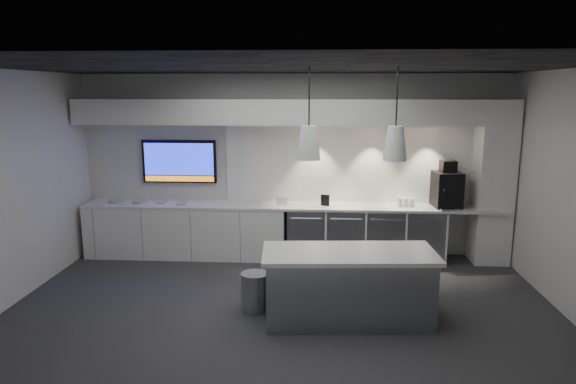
# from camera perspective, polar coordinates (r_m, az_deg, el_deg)

# --- Properties ---
(floor) EXTENTS (7.00, 7.00, 0.00)m
(floor) POSITION_cam_1_polar(r_m,az_deg,el_deg) (6.59, -0.74, -13.31)
(floor) COLOR #323235
(floor) RESTS_ON ground
(ceiling) EXTENTS (7.00, 7.00, 0.00)m
(ceiling) POSITION_cam_1_polar(r_m,az_deg,el_deg) (5.99, -0.81, 13.75)
(ceiling) COLOR black
(ceiling) RESTS_ON wall_back
(wall_back) EXTENTS (7.00, 0.00, 7.00)m
(wall_back) POSITION_cam_1_polar(r_m,az_deg,el_deg) (8.57, 0.48, 2.96)
(wall_back) COLOR silver
(wall_back) RESTS_ON floor
(wall_front) EXTENTS (7.00, 0.00, 7.00)m
(wall_front) POSITION_cam_1_polar(r_m,az_deg,el_deg) (3.72, -3.69, -8.28)
(wall_front) COLOR silver
(wall_front) RESTS_ON floor
(back_counter) EXTENTS (6.80, 0.65, 0.04)m
(back_counter) POSITION_cam_1_polar(r_m,az_deg,el_deg) (8.37, 0.36, -1.56)
(back_counter) COLOR white
(back_counter) RESTS_ON left_base_cabinets
(left_base_cabinets) EXTENTS (3.30, 0.63, 0.86)m
(left_base_cabinets) POSITION_cam_1_polar(r_m,az_deg,el_deg) (8.75, -11.20, -4.25)
(left_base_cabinets) COLOR white
(left_base_cabinets) RESTS_ON floor
(fridge_unit_a) EXTENTS (0.60, 0.61, 0.85)m
(fridge_unit_a) POSITION_cam_1_polar(r_m,az_deg,el_deg) (8.47, 2.05, -4.59)
(fridge_unit_a) COLOR gray
(fridge_unit_a) RESTS_ON floor
(fridge_unit_b) EXTENTS (0.60, 0.61, 0.85)m
(fridge_unit_b) POSITION_cam_1_polar(r_m,az_deg,el_deg) (8.48, 6.32, -4.63)
(fridge_unit_b) COLOR gray
(fridge_unit_b) RESTS_ON floor
(fridge_unit_c) EXTENTS (0.60, 0.61, 0.85)m
(fridge_unit_c) POSITION_cam_1_polar(r_m,az_deg,el_deg) (8.54, 10.56, -4.65)
(fridge_unit_c) COLOR gray
(fridge_unit_c) RESTS_ON floor
(fridge_unit_d) EXTENTS (0.60, 0.61, 0.85)m
(fridge_unit_d) POSITION_cam_1_polar(r_m,az_deg,el_deg) (8.64, 14.72, -4.65)
(fridge_unit_d) COLOR gray
(fridge_unit_d) RESTS_ON floor
(backsplash) EXTENTS (4.60, 0.03, 1.30)m
(backsplash) POSITION_cam_1_polar(r_m,az_deg,el_deg) (8.57, 8.53, 3.17)
(backsplash) COLOR white
(backsplash) RESTS_ON wall_back
(soffit) EXTENTS (6.90, 0.60, 0.40)m
(soffit) POSITION_cam_1_polar(r_m,az_deg,el_deg) (8.19, 0.38, 8.90)
(soffit) COLOR white
(soffit) RESTS_ON wall_back
(column) EXTENTS (0.55, 0.55, 2.60)m
(column) POSITION_cam_1_polar(r_m,az_deg,el_deg) (8.74, 21.81, 0.98)
(column) COLOR white
(column) RESTS_ON floor
(wall_tv) EXTENTS (1.25, 0.07, 0.72)m
(wall_tv) POSITION_cam_1_polar(r_m,az_deg,el_deg) (8.82, -11.98, 3.34)
(wall_tv) COLOR black
(wall_tv) RESTS_ON wall_back
(island) EXTENTS (2.10, 1.01, 0.87)m
(island) POSITION_cam_1_polar(r_m,az_deg,el_deg) (6.29, 6.72, -10.30)
(island) COLOR gray
(island) RESTS_ON floor
(bin) EXTENTS (0.45, 0.45, 0.49)m
(bin) POSITION_cam_1_polar(r_m,az_deg,el_deg) (6.59, -3.71, -11.01)
(bin) COLOR gray
(bin) RESTS_ON floor
(coffee_machine) EXTENTS (0.45, 0.61, 0.74)m
(coffee_machine) POSITION_cam_1_polar(r_m,az_deg,el_deg) (8.56, 17.24, 0.44)
(coffee_machine) COLOR black
(coffee_machine) RESTS_ON back_counter
(sign_black) EXTENTS (0.14, 0.06, 0.18)m
(sign_black) POSITION_cam_1_polar(r_m,az_deg,el_deg) (8.30, 4.15, -0.93)
(sign_black) COLOR black
(sign_black) RESTS_ON back_counter
(sign_white) EXTENTS (0.18, 0.07, 0.14)m
(sign_white) POSITION_cam_1_polar(r_m,az_deg,el_deg) (8.31, -0.67, -1.02)
(sign_white) COLOR white
(sign_white) RESTS_ON back_counter
(cup_cluster) EXTENTS (0.26, 0.17, 0.14)m
(cup_cluster) POSITION_cam_1_polar(r_m,az_deg,el_deg) (8.46, 12.93, -1.08)
(cup_cluster) COLOR white
(cup_cluster) RESTS_ON back_counter
(tray_a) EXTENTS (0.20, 0.20, 0.02)m
(tray_a) POSITION_cam_1_polar(r_m,az_deg,el_deg) (9.00, -18.70, -1.04)
(tray_a) COLOR #A0A0A0
(tray_a) RESTS_ON back_counter
(tray_b) EXTENTS (0.20, 0.20, 0.02)m
(tray_b) POSITION_cam_1_polar(r_m,az_deg,el_deg) (8.85, -16.20, -1.09)
(tray_b) COLOR #A0A0A0
(tray_b) RESTS_ON back_counter
(tray_c) EXTENTS (0.17, 0.17, 0.02)m
(tray_c) POSITION_cam_1_polar(r_m,az_deg,el_deg) (8.74, -13.87, -1.12)
(tray_c) COLOR #A0A0A0
(tray_c) RESTS_ON back_counter
(tray_d) EXTENTS (0.16, 0.16, 0.02)m
(tray_d) POSITION_cam_1_polar(r_m,az_deg,el_deg) (8.56, -11.73, -1.28)
(tray_d) COLOR #A0A0A0
(tray_d) RESTS_ON back_counter
(pendant_left) EXTENTS (0.27, 0.27, 1.09)m
(pendant_left) POSITION_cam_1_polar(r_m,az_deg,el_deg) (5.87, 2.33, 5.52)
(pendant_left) COLOR white
(pendant_left) RESTS_ON ceiling
(pendant_right) EXTENTS (0.27, 0.27, 1.09)m
(pendant_right) POSITION_cam_1_polar(r_m,az_deg,el_deg) (5.93, 11.82, 5.35)
(pendant_right) COLOR white
(pendant_right) RESTS_ON ceiling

